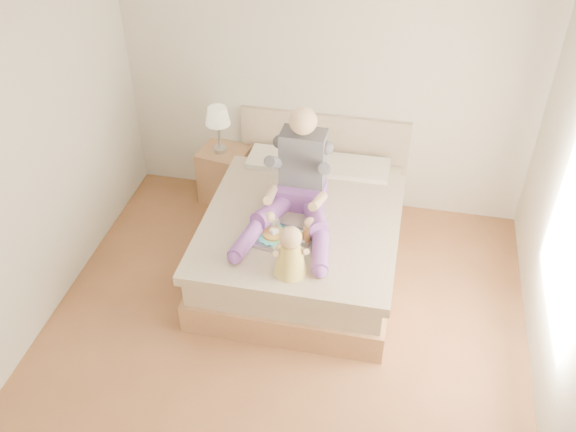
% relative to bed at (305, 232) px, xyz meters
% --- Properties ---
extents(room, '(4.02, 4.22, 2.71)m').
position_rel_bed_xyz_m(room, '(0.08, -1.08, 1.19)').
color(room, brown).
rests_on(room, ground).
extents(bed, '(1.70, 2.18, 1.00)m').
position_rel_bed_xyz_m(bed, '(0.00, 0.00, 0.00)').
color(bed, '#986C47').
rests_on(bed, ground).
extents(nightstand, '(0.53, 0.49, 0.58)m').
position_rel_bed_xyz_m(nightstand, '(-1.00, 0.80, -0.03)').
color(nightstand, '#986C47').
rests_on(nightstand, ground).
extents(lamp, '(0.24, 0.24, 0.50)m').
position_rel_bed_xyz_m(lamp, '(-1.03, 0.78, 0.64)').
color(lamp, '#B0B4B8').
rests_on(lamp, nightstand).
extents(adult, '(0.83, 1.17, 0.97)m').
position_rel_bed_xyz_m(adult, '(-0.05, -0.09, 0.58)').
color(adult, '#703C97').
rests_on(adult, bed).
extents(tray, '(0.51, 0.43, 0.13)m').
position_rel_bed_xyz_m(tray, '(-0.09, -0.49, 0.32)').
color(tray, '#B0B4B8').
rests_on(tray, bed).
extents(baby, '(0.31, 0.40, 0.44)m').
position_rel_bed_xyz_m(baby, '(0.04, -0.85, 0.47)').
color(baby, '#E0C547').
rests_on(baby, bed).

